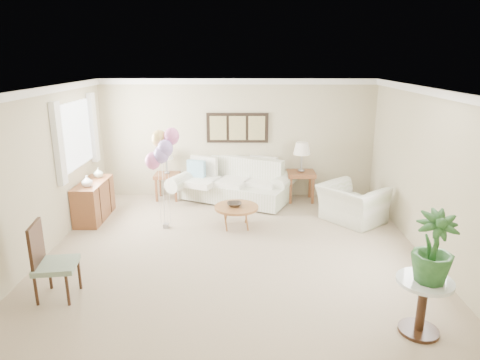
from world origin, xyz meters
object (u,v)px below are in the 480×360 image
Objects in this scene: sofa at (234,184)px; armchair at (352,204)px; accent_chair at (50,260)px; balloon_cluster at (162,148)px; coffee_table at (236,208)px.

sofa is 2.58m from armchair.
armchair is 1.06× the size of accent_chair.
armchair is at bearing -27.98° from sofa.
balloon_cluster is at bearing -127.52° from sofa.
accent_chair is 0.55× the size of balloon_cluster.
armchair is 3.70m from balloon_cluster.
accent_chair is (-2.36, -2.42, 0.16)m from coffee_table.
balloon_cluster reaches higher than sofa.
accent_chair reaches higher than armchair.
sofa is 2.80× the size of accent_chair.
accent_chair is at bearing 81.45° from armchair.
balloon_cluster is (-1.30, -0.06, 1.12)m from coffee_table.
armchair is at bearing 6.13° from balloon_cluster.
armchair is (2.28, -1.21, -0.01)m from sofa.
coffee_table is at bearing 45.67° from accent_chair.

